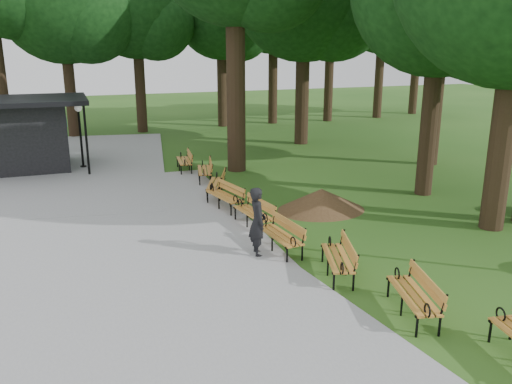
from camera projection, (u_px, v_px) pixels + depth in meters
name	position (u px, v px, depth m)	size (l,w,h in m)	color
ground	(303.00, 265.00, 13.04)	(100.00, 100.00, 0.00)	#275317
path	(124.00, 244.00, 14.35)	(12.00, 38.00, 0.06)	#949497
person	(257.00, 222.00, 13.42)	(0.67, 0.44, 1.83)	black
kiosk	(21.00, 134.00, 22.74)	(5.01, 4.36, 3.14)	black
lamp_post	(79.00, 122.00, 22.86)	(0.32, 0.32, 2.84)	black
dirt_mound	(321.00, 199.00, 17.33)	(2.51, 2.51, 0.73)	#47301C
bench_1	(413.00, 295.00, 10.50)	(1.90, 0.64, 0.88)	#BF7A2C
bench_2	(337.00, 258.00, 12.34)	(1.90, 0.64, 0.88)	#BF7A2C
bench_3	(280.00, 235.00, 13.82)	(1.90, 0.64, 0.88)	#BF7A2C
bench_4	(254.00, 213.00, 15.64)	(1.90, 0.64, 0.88)	#BF7A2C
bench_5	(225.00, 196.00, 17.40)	(1.90, 0.64, 0.88)	#BF7A2C
bench_6	(216.00, 184.00, 19.02)	(1.90, 0.64, 0.88)	#BF7A2C
bench_7	(204.00, 170.00, 21.06)	(1.90, 0.64, 0.88)	#BF7A2C
bench_8	(184.00, 161.00, 22.77)	(1.90, 0.64, 0.88)	#BF7A2C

